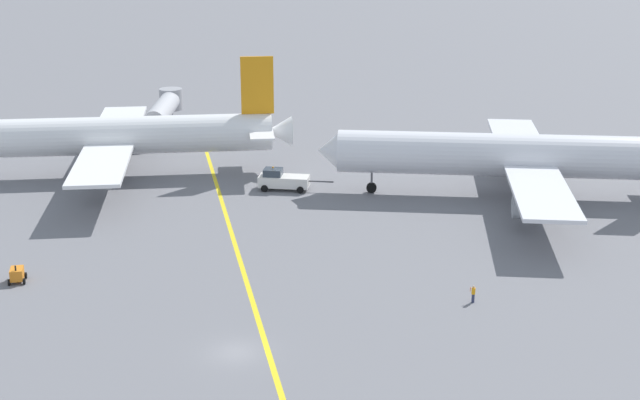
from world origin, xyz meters
TOP-DOWN VIEW (x-y plane):
  - ground_plane at (0.00, 0.00)m, footprint 600.00×600.00m
  - taxiway_stripe at (1.39, 10.00)m, footprint 14.71×119.21m
  - airliner_at_gate_left at (-18.96, 52.41)m, footprint 53.36×41.92m
  - airliner_being_pushed at (34.31, 39.12)m, footprint 48.57×45.52m
  - pushback_tug at (5.55, 44.38)m, footprint 9.72×3.99m
  - gse_gpu_cart_small at (-21.47, 16.36)m, footprint 1.85×2.28m
  - ground_crew_wing_walker_right at (21.79, 8.14)m, footprint 0.47×0.36m
  - jet_bridge at (-12.03, 76.75)m, footprint 4.80×18.51m

SIDE VIEW (x-z plane):
  - ground_plane at x=0.00m, z-range 0.00..0.00m
  - taxiway_stripe at x=1.39m, z-range 0.00..0.01m
  - gse_gpu_cart_small at x=-21.47m, z-range -0.16..1.74m
  - ground_crew_wing_walker_right at x=21.79m, z-range 0.04..1.71m
  - pushback_tug at x=5.55m, z-range -0.22..2.82m
  - jet_bridge at x=-12.03m, z-range 1.17..7.06m
  - airliner_being_pushed at x=34.31m, z-range -3.15..13.77m
  - airliner_at_gate_left at x=-18.96m, z-range -2.46..13.43m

